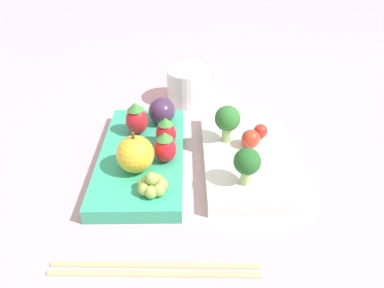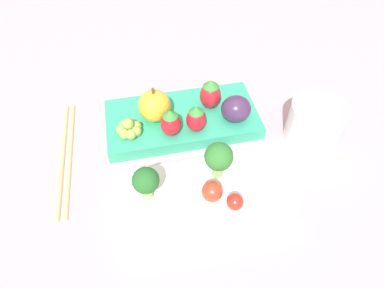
% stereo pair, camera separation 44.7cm
% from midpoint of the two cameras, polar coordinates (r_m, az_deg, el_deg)
% --- Properties ---
extents(ground_plane, '(4.00, 4.00, 0.00)m').
position_cam_midpoint_polar(ground_plane, '(0.43, -21.89, -21.20)').
color(ground_plane, '#C6939E').
extents(bento_box_savoury, '(0.22, 0.12, 0.02)m').
position_cam_midpoint_polar(bento_box_savoury, '(0.40, -12.31, -20.65)').
color(bento_box_savoury, white).
rests_on(bento_box_savoury, ground_plane).
extents(bento_box_fruit, '(0.24, 0.13, 0.02)m').
position_cam_midpoint_polar(bento_box_fruit, '(0.45, -30.66, -18.29)').
color(bento_box_fruit, '#33A87F').
rests_on(bento_box_fruit, ground_plane).
extents(broccoli_floret_0, '(0.04, 0.04, 0.05)m').
position_cam_midpoint_polar(broccoli_floret_0, '(0.39, -15.52, -13.76)').
color(broccoli_floret_0, '#93B770').
rests_on(broccoli_floret_0, bento_box_savoury).
extents(broccoli_floret_1, '(0.03, 0.03, 0.05)m').
position_cam_midpoint_polar(broccoli_floret_1, '(0.34, -16.38, -25.98)').
color(broccoli_floret_1, '#93B770').
rests_on(broccoli_floret_1, bento_box_savoury).
extents(cherry_tomato_0, '(0.02, 0.02, 0.02)m').
position_cam_midpoint_polar(cherry_tomato_0, '(0.40, -7.54, -15.43)').
color(cherry_tomato_0, red).
rests_on(cherry_tomato_0, bento_box_savoury).
extents(cherry_tomato_1, '(0.03, 0.03, 0.03)m').
position_cam_midpoint_polar(cherry_tomato_1, '(0.39, -10.71, -17.77)').
color(cherry_tomato_1, red).
rests_on(cherry_tomato_1, bento_box_savoury).
extents(apple, '(0.05, 0.05, 0.06)m').
position_cam_midpoint_polar(apple, '(0.41, -34.88, -19.75)').
color(apple, gold).
rests_on(apple, bento_box_fruit).
extents(strawberry_0, '(0.03, 0.03, 0.05)m').
position_cam_midpoint_polar(strawberry_0, '(0.46, -30.82, -11.24)').
color(strawberry_0, red).
rests_on(strawberry_0, bento_box_fruit).
extents(strawberry_1, '(0.03, 0.03, 0.04)m').
position_cam_midpoint_polar(strawberry_1, '(0.40, -29.04, -18.91)').
color(strawberry_1, red).
rests_on(strawberry_1, bento_box_fruit).
extents(strawberry_2, '(0.03, 0.03, 0.04)m').
position_cam_midpoint_polar(strawberry_2, '(0.42, -27.16, -15.06)').
color(strawberry_2, red).
rests_on(strawberry_2, bento_box_fruit).
extents(plum, '(0.04, 0.04, 0.04)m').
position_cam_midpoint_polar(plum, '(0.46, -25.37, -9.33)').
color(plum, '#42284C').
rests_on(plum, bento_box_fruit).
extents(grape_cluster, '(0.04, 0.04, 0.03)m').
position_cam_midpoint_polar(grape_cluster, '(0.39, -33.95, -26.29)').
color(grape_cluster, '#8EA84C').
rests_on(grape_cluster, bento_box_fruit).
extents(drinking_cup, '(0.08, 0.08, 0.06)m').
position_cam_midpoint_polar(drinking_cup, '(0.53, -17.16, -2.28)').
color(drinking_cup, white).
rests_on(drinking_cup, ground_plane).
extents(chopsticks_pair, '(0.03, 0.21, 0.01)m').
position_cam_midpoint_polar(chopsticks_pair, '(0.39, -39.09, -40.03)').
color(chopsticks_pair, tan).
rests_on(chopsticks_pair, ground_plane).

